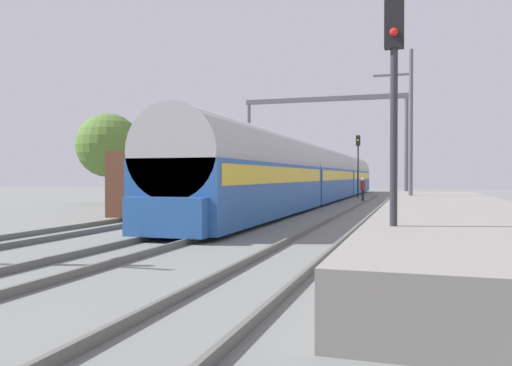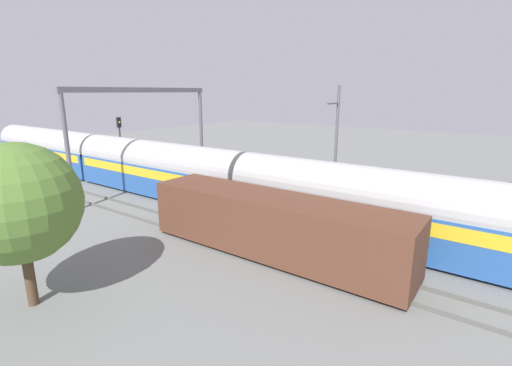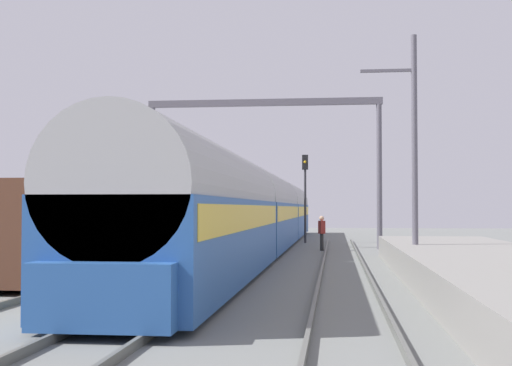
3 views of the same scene
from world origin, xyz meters
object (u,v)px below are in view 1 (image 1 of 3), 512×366
object	(u,v)px
passenger_train	(321,174)
person_crossing	(363,188)
railway_signal_near	(394,100)
catenary_gantry	(324,126)
railway_signal_far	(358,158)
freight_car	(201,183)

from	to	relation	value
passenger_train	person_crossing	bearing A→B (deg)	-4.10
railway_signal_near	person_crossing	bearing A→B (deg)	96.64
catenary_gantry	person_crossing	bearing A→B (deg)	-26.11
person_crossing	railway_signal_near	size ratio (longest dim) A/B	0.34
passenger_train	catenary_gantry	xyz separation A→B (m)	(0.00, 1.28, 3.65)
catenary_gantry	railway_signal_near	bearing A→B (deg)	-77.74
railway_signal_near	railway_signal_far	bearing A→B (deg)	97.06
passenger_train	railway_signal_far	bearing A→B (deg)	75.40
freight_car	person_crossing	xyz separation A→B (m)	(7.05, 12.64, -0.44)
person_crossing	catenary_gantry	size ratio (longest dim) A/B	0.14
freight_car	railway_signal_far	world-z (taller)	railway_signal_far
person_crossing	railway_signal_far	distance (m)	8.03
person_crossing	catenary_gantry	bearing A→B (deg)	41.63
catenary_gantry	passenger_train	bearing A→B (deg)	-90.00
person_crossing	catenary_gantry	xyz separation A→B (m)	(-3.06, 1.50, 4.59)
freight_car	railway_signal_far	distance (m)	21.16
railway_signal_far	person_crossing	bearing A→B (deg)	-81.45
railway_signal_near	passenger_train	bearing A→B (deg)	102.82
freight_car	catenary_gantry	xyz separation A→B (m)	(4.00, 14.14, 4.15)
person_crossing	railway_signal_near	xyz separation A→B (m)	(3.15, -27.08, 2.26)
person_crossing	catenary_gantry	distance (m)	5.72
railway_signal_far	passenger_train	bearing A→B (deg)	-104.60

